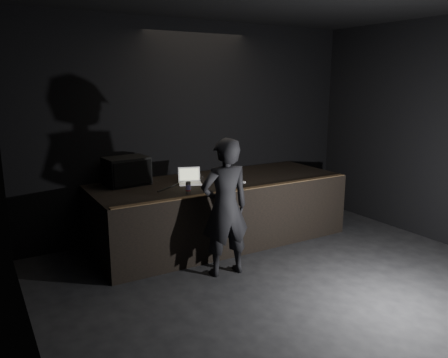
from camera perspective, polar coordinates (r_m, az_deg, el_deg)
ground at (r=5.23m, az=15.20°, el=-16.77°), size 7.00×7.00×0.00m
room_walls at (r=4.60m, az=16.67°, el=5.79°), size 6.10×7.10×3.52m
stage_riser at (r=7.03m, az=-0.59°, el=-4.10°), size 4.00×1.50×1.00m
riser_lip at (r=6.32m, az=2.62°, el=-1.31°), size 3.92×0.10×0.01m
stage_monitor at (r=6.71m, az=-12.58°, el=1.03°), size 0.67×0.52×0.42m
cable at (r=6.57m, az=-6.40°, el=-0.78°), size 0.77×0.51×0.02m
laptop at (r=6.70m, az=-4.50°, el=-0.03°), size 0.42×0.40×0.23m
beer_can at (r=6.08m, az=-4.69°, el=-1.13°), size 0.07×0.07×0.17m
plastic_cup at (r=6.77m, az=-2.94°, el=0.05°), size 0.08×0.08×0.10m
wii_remote at (r=6.71m, az=2.24°, el=-0.39°), size 0.10×0.14×0.03m
person at (r=5.70m, az=0.14°, el=-3.76°), size 0.71×0.50×1.84m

